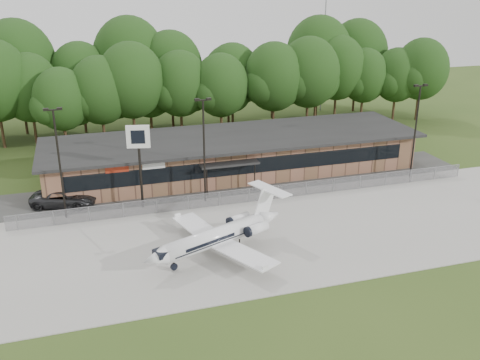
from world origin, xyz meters
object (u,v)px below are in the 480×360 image
object	(u,v)px
business_jet	(220,236)
pole_sign	(139,146)
terminal	(233,153)
suv	(64,198)

from	to	relation	value
business_jet	pole_sign	distance (m)	12.69
business_jet	pole_sign	size ratio (longest dim) A/B	1.58
terminal	business_jet	bearing A→B (deg)	-109.45
business_jet	pole_sign	bearing A→B (deg)	91.21
business_jet	suv	xyz separation A→B (m)	(-11.81, 13.53, -0.72)
suv	pole_sign	size ratio (longest dim) A/B	0.75
suv	business_jet	bearing A→B (deg)	-122.63
terminal	pole_sign	world-z (taller)	pole_sign
terminal	suv	distance (m)	18.76
business_jet	pole_sign	world-z (taller)	pole_sign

